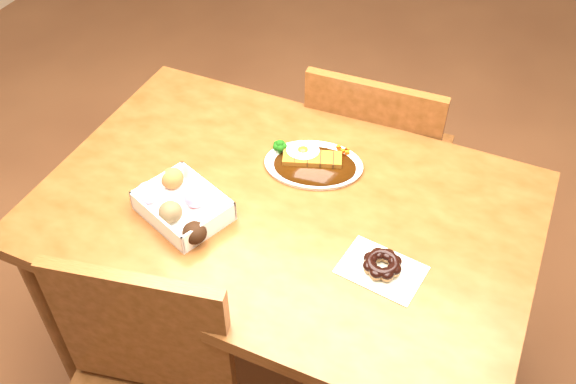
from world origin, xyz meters
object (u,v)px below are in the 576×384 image
at_px(table, 285,232).
at_px(chair_far, 375,164).
at_px(donut_box, 181,205).
at_px(pon_de_ring, 382,265).
at_px(katsu_curry_plate, 312,162).

xyz_separation_m(table, chair_far, (0.08, 0.53, -0.17)).
bearing_deg(donut_box, pon_de_ring, 3.54).
bearing_deg(pon_de_ring, donut_box, -176.46).
distance_m(chair_far, donut_box, 0.78).
bearing_deg(katsu_curry_plate, chair_far, 78.60).
relative_size(table, chair_far, 1.38).
bearing_deg(chair_far, table, 78.90).
height_order(katsu_curry_plate, donut_box, donut_box).
relative_size(chair_far, katsu_curry_plate, 3.00).
bearing_deg(chair_far, donut_box, 63.26).
distance_m(donut_box, pon_de_ring, 0.50).
relative_size(donut_box, pon_de_ring, 1.28).
bearing_deg(katsu_curry_plate, pon_de_ring, -43.02).
bearing_deg(katsu_curry_plate, donut_box, -127.52).
distance_m(table, chair_far, 0.57).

